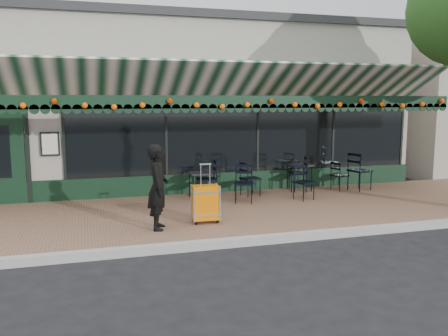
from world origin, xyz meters
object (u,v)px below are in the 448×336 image
object	(u,v)px
chair_a_left	(298,174)
chair_a_extra	(360,171)
chair_a_front	(304,183)
cafe_table_b	(200,175)
chair_b_right	(250,179)
chair_b_front	(244,184)
cafe_table_a	(300,167)
suitcase	(205,203)
woman	(158,187)
chair_a_right	(340,176)
chair_b_left	(207,180)

from	to	relation	value
chair_a_left	chair_a_extra	world-z (taller)	chair_a_extra
chair_a_front	cafe_table_b	bearing A→B (deg)	142.48
cafe_table_b	chair_b_right	xyz separation A→B (m)	(1.25, -0.08, -0.14)
cafe_table_b	chair_b_front	xyz separation A→B (m)	(0.85, -0.74, -0.12)
cafe_table_a	cafe_table_b	distance (m)	2.75
chair_b_front	suitcase	bearing A→B (deg)	-110.67
cafe_table_a	chair_a_extra	distance (m)	1.60
cafe_table_b	chair_b_right	distance (m)	1.26
woman	chair_a_left	size ratio (longest dim) A/B	1.71
chair_a_right	cafe_table_a	bearing A→B (deg)	60.16
chair_a_front	chair_a_extra	bearing A→B (deg)	2.02
suitcase	chair_b_right	distance (m)	2.76
suitcase	cafe_table_b	world-z (taller)	suitcase
cafe_table_b	chair_a_right	world-z (taller)	chair_a_right
chair_a_front	cafe_table_a	bearing A→B (deg)	52.07
chair_a_right	chair_b_front	bearing A→B (deg)	88.06
suitcase	cafe_table_a	xyz separation A→B (m)	(3.17, 2.52, 0.24)
chair_a_extra	chair_b_left	size ratio (longest dim) A/B	1.06
chair_a_extra	suitcase	bearing A→B (deg)	99.84
chair_a_right	chair_a_left	bearing A→B (deg)	65.36
cafe_table_b	chair_a_extra	xyz separation A→B (m)	(4.28, -0.14, -0.07)
cafe_table_a	chair_b_left	distance (m)	2.65
cafe_table_a	suitcase	bearing A→B (deg)	-141.52
woman	chair_b_front	bearing A→B (deg)	-40.42
chair_b_left	chair_b_right	distance (m)	1.14
cafe_table_a	chair_a_extra	xyz separation A→B (m)	(1.55, -0.40, -0.12)
cafe_table_a	chair_b_right	bearing A→B (deg)	-167.06
suitcase	chair_a_front	bearing A→B (deg)	29.26
suitcase	cafe_table_a	size ratio (longest dim) A/B	1.65
woman	cafe_table_b	distance (m)	2.81
suitcase	chair_b_left	size ratio (longest dim) A/B	1.21
woman	chair_b_right	xyz separation A→B (m)	(2.63, 2.36, -0.36)
woman	chair_b_front	size ratio (longest dim) A/B	1.77
chair_a_left	chair_b_right	distance (m)	1.42
suitcase	chair_b_right	size ratio (longest dim) A/B	1.34
cafe_table_b	chair_a_left	bearing A→B (deg)	3.80
cafe_table_a	chair_b_front	size ratio (longest dim) A/B	0.78
cafe_table_a	cafe_table_b	size ratio (longest dim) A/B	1.10
woman	suitcase	distance (m)	1.03
suitcase	chair_a_right	world-z (taller)	suitcase
cafe_table_b	chair_a_extra	bearing A→B (deg)	-1.85
cafe_table_a	chair_b_right	size ratio (longest dim) A/B	0.81
chair_a_extra	chair_a_right	bearing A→B (deg)	59.16
cafe_table_b	chair_a_front	size ratio (longest dim) A/B	0.77
suitcase	chair_b_left	distance (m)	2.17
cafe_table_a	chair_b_front	bearing A→B (deg)	-152.02
chair_a_right	chair_a_front	distance (m)	1.68
suitcase	chair_a_right	size ratio (longest dim) A/B	1.51
cafe_table_a	chair_b_left	world-z (taller)	chair_b_left
chair_a_left	chair_a_extra	xyz separation A→B (m)	(1.63, -0.31, 0.04)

